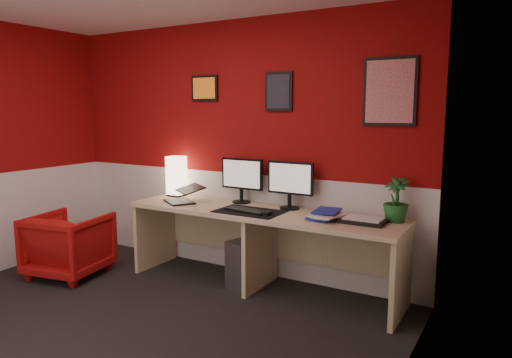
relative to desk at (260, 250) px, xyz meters
name	(u,v)px	position (x,y,z in m)	size (l,w,h in m)	color
ground	(101,337)	(-0.53, -1.41, -0.36)	(4.00, 3.50, 0.01)	black
wall_back	(232,148)	(-0.53, 0.34, 0.89)	(4.00, 0.01, 2.50)	#8F0A09
wall_right	(383,191)	(1.47, -1.41, 0.89)	(0.01, 3.50, 2.50)	#8F0A09
wainscot_back	(232,221)	(-0.53, 0.34, 0.14)	(4.00, 0.01, 1.00)	silver
wainscot_right	(376,340)	(1.47, -1.41, 0.14)	(0.01, 3.50, 1.00)	silver
desk	(260,250)	(0.00, 0.00, 0.00)	(2.60, 0.65, 0.73)	tan
shoji_lamp	(176,177)	(-1.13, 0.19, 0.56)	(0.16, 0.16, 0.40)	#FFE5B2
laptop	(179,191)	(-0.87, -0.08, 0.47)	(0.33, 0.23, 0.22)	black
monitor_left	(241,173)	(-0.34, 0.22, 0.66)	(0.45, 0.06, 0.58)	black
monitor_right	(290,178)	(0.19, 0.20, 0.66)	(0.45, 0.06, 0.58)	black
desk_mat	(249,211)	(-0.06, -0.09, 0.37)	(0.60, 0.38, 0.01)	black
keyboard	(247,210)	(-0.07, -0.11, 0.38)	(0.42, 0.14, 0.02)	black
mouse	(267,213)	(0.15, -0.15, 0.39)	(0.06, 0.10, 0.03)	black
book_bottom	(313,216)	(0.52, -0.01, 0.38)	(0.20, 0.27, 0.03)	#212E97
book_middle	(318,213)	(0.56, -0.01, 0.40)	(0.22, 0.30, 0.02)	silver
book_top	(315,210)	(0.54, 0.00, 0.43)	(0.20, 0.27, 0.03)	#212E97
zen_tray	(364,221)	(0.95, 0.02, 0.38)	(0.35, 0.25, 0.03)	black
potted_plant	(396,200)	(1.16, 0.19, 0.55)	(0.21, 0.21, 0.37)	#19591E
pc_tower	(250,262)	(-0.12, 0.01, -0.14)	(0.20, 0.45, 0.45)	#99999E
armchair	(69,244)	(-1.81, -0.66, -0.05)	(0.66, 0.68, 0.62)	#A91411
art_left	(205,88)	(-0.85, 0.33, 1.49)	(0.32, 0.02, 0.26)	orange
art_center	(279,92)	(0.01, 0.33, 1.44)	(0.28, 0.02, 0.36)	black
art_right	(390,92)	(1.04, 0.33, 1.42)	(0.44, 0.02, 0.56)	red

